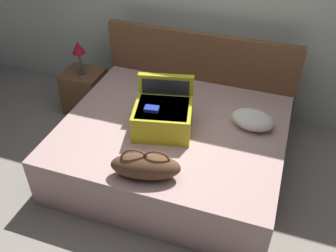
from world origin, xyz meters
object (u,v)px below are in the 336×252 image
Objects in this scene: bed at (172,147)px; pillow_near_headboard at (253,120)px; hard_case_large at (163,115)px; table_lamp at (78,49)px; nightstand at (85,91)px; duffel_bag at (146,166)px.

pillow_near_headboard is at bearing 18.42° from bed.
table_lamp is at bearing 138.63° from hard_case_large.
hard_case_large is 1.57× the size of table_lamp.
hard_case_large reaches higher than nightstand.
duffel_bag is 1.88m from nightstand.
hard_case_large reaches higher than table_lamp.
pillow_near_headboard is (0.69, 0.23, 0.34)m from bed.
duffel_bag reaches higher than pillow_near_headboard.
nightstand is at bearing 168.87° from pillow_near_headboard.
table_lamp reaches higher than duffel_bag.
duffel_bag reaches higher than nightstand.
duffel_bag is at bearing -44.81° from nightstand.
pillow_near_headboard is at bearing -11.13° from nightstand.
bed is at bearing -161.58° from pillow_near_headboard.
bed is 3.38× the size of hard_case_large.
duffel_bag is at bearing -89.56° from bed.
nightstand is at bearing 0.00° from table_lamp.
table_lamp is (-1.31, 1.30, 0.18)m from duffel_bag.
nightstand is (-1.31, 1.30, -0.36)m from duffel_bag.
nightstand is 0.54m from table_lamp.
hard_case_large is 1.54× the size of pillow_near_headboard.
hard_case_large reaches higher than duffel_bag.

